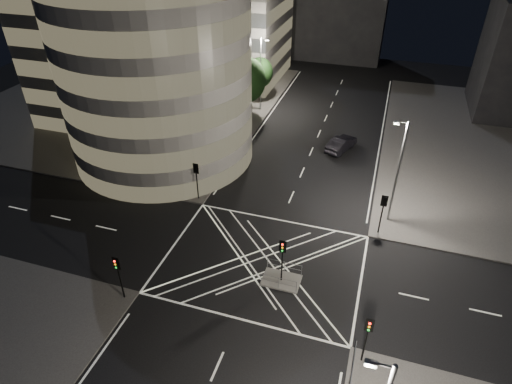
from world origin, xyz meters
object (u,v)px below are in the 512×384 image
(sedan, at_px, (341,144))
(central_island, at_px, (281,280))
(traffic_signal_fl, at_px, (196,175))
(traffic_signal_nl, at_px, (118,270))
(street_lamp_left_near, at_px, (210,127))
(traffic_signal_nr, at_px, (368,332))
(traffic_signal_island, at_px, (282,253))
(street_lamp_right_far, at_px, (397,170))
(traffic_signal_fr, at_px, (383,207))
(street_lamp_left_far, at_px, (261,72))

(sedan, bearing_deg, central_island, 107.11)
(traffic_signal_fl, xyz_separation_m, traffic_signal_nl, (0.00, -13.60, 0.00))
(central_island, bearing_deg, street_lamp_left_near, 130.27)
(traffic_signal_nr, distance_m, sedan, 28.91)
(traffic_signal_island, height_order, street_lamp_right_far, street_lamp_right_far)
(traffic_signal_nl, distance_m, traffic_signal_island, 12.03)
(street_lamp_left_near, bearing_deg, traffic_signal_fl, -83.03)
(central_island, height_order, street_lamp_right_far, street_lamp_right_far)
(traffic_signal_fr, height_order, traffic_signal_island, same)
(traffic_signal_fr, relative_size, street_lamp_right_far, 0.40)
(central_island, height_order, traffic_signal_nr, traffic_signal_nr)
(central_island, distance_m, traffic_signal_nl, 12.36)
(traffic_signal_island, bearing_deg, street_lamp_right_far, 54.70)
(street_lamp_left_near, xyz_separation_m, street_lamp_right_far, (18.87, -3.00, 0.00))
(traffic_signal_nl, xyz_separation_m, traffic_signal_nr, (17.60, 0.00, 0.00))
(traffic_signal_fl, bearing_deg, street_lamp_left_near, 96.97)
(traffic_signal_nl, distance_m, street_lamp_right_far, 24.27)
(traffic_signal_fl, height_order, traffic_signal_fr, same)
(street_lamp_left_far, bearing_deg, traffic_signal_island, -70.05)
(traffic_signal_nl, relative_size, sedan, 0.79)
(traffic_signal_fr, relative_size, street_lamp_left_near, 0.40)
(street_lamp_left_far, bearing_deg, sedan, -33.74)
(central_island, xyz_separation_m, street_lamp_right_far, (7.44, 10.50, 5.47))
(traffic_signal_nr, relative_size, street_lamp_right_far, 0.40)
(traffic_signal_fr, bearing_deg, street_lamp_right_far, 73.89)
(traffic_signal_fr, height_order, sedan, traffic_signal_fr)
(traffic_signal_fr, distance_m, sedan, 15.85)
(street_lamp_right_far, bearing_deg, central_island, -125.30)
(street_lamp_left_near, distance_m, street_lamp_right_far, 19.11)
(central_island, xyz_separation_m, traffic_signal_fr, (6.80, 8.30, 2.84))
(traffic_signal_fl, bearing_deg, traffic_signal_nr, -37.69)
(street_lamp_left_far, bearing_deg, traffic_signal_nl, -89.01)
(traffic_signal_nl, distance_m, sedan, 30.85)
(central_island, height_order, traffic_signal_nl, traffic_signal_nl)
(sedan, bearing_deg, street_lamp_right_far, 136.51)
(traffic_signal_nl, xyz_separation_m, traffic_signal_fr, (17.60, 13.60, 0.00))
(central_island, height_order, traffic_signal_island, traffic_signal_island)
(traffic_signal_fl, relative_size, street_lamp_left_far, 0.40)
(traffic_signal_island, height_order, street_lamp_left_far, street_lamp_left_far)
(central_island, bearing_deg, traffic_signal_nl, -153.86)
(traffic_signal_island, bearing_deg, street_lamp_left_near, 130.27)
(traffic_signal_fl, height_order, traffic_signal_nr, same)
(traffic_signal_nr, xyz_separation_m, street_lamp_left_near, (-18.24, 18.80, 2.63))
(traffic_signal_nl, bearing_deg, central_island, 26.14)
(traffic_signal_fr, bearing_deg, traffic_signal_nl, -142.31)
(street_lamp_left_near, bearing_deg, traffic_signal_nr, -45.87)
(traffic_signal_island, distance_m, sedan, 23.14)
(street_lamp_left_near, xyz_separation_m, street_lamp_left_far, (0.00, 18.00, 0.00))
(traffic_signal_nl, bearing_deg, street_lamp_left_far, 90.99)
(street_lamp_left_far, relative_size, sedan, 1.98)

